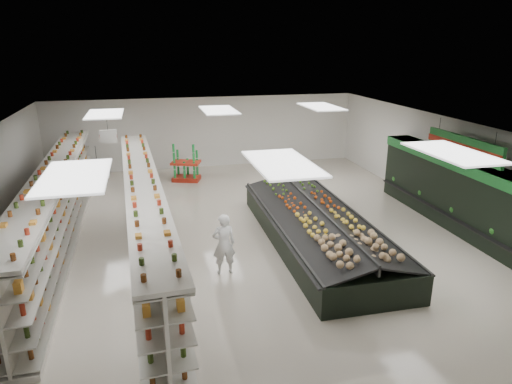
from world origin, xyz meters
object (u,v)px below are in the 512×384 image
object	(u,v)px
soda_endcap	(186,164)
shopper_main	(224,244)
gondola_left	(57,210)
produce_island	(317,227)
gondola_center	(145,218)
shopper_background	(141,172)

from	to	relation	value
soda_endcap	shopper_main	size ratio (longest dim) A/B	0.93
gondola_left	produce_island	bearing A→B (deg)	-15.65
gondola_left	gondola_center	size ratio (longest dim) A/B	1.01
shopper_main	produce_island	bearing A→B (deg)	-161.53
produce_island	shopper_background	world-z (taller)	shopper_background
produce_island	soda_endcap	world-z (taller)	soda_endcap
gondola_center	soda_endcap	distance (m)	6.80
shopper_background	gondola_center	bearing A→B (deg)	178.29
gondola_center	shopper_background	size ratio (longest dim) A/B	8.15
soda_endcap	produce_island	bearing A→B (deg)	-67.21
gondola_left	shopper_background	bearing A→B (deg)	61.45
gondola_center	produce_island	bearing A→B (deg)	-10.54
gondola_left	shopper_background	distance (m)	5.05
gondola_center	produce_island	distance (m)	4.83
soda_endcap	shopper_background	distance (m)	2.01
gondola_center	soda_endcap	size ratio (longest dim) A/B	8.27
gondola_center	gondola_left	bearing A→B (deg)	150.38
soda_endcap	shopper_background	world-z (taller)	shopper_background
produce_island	shopper_main	size ratio (longest dim) A/B	4.73
shopper_main	shopper_background	size ratio (longest dim) A/B	1.06
gondola_left	gondola_center	xyz separation A→B (m)	(2.42, -1.23, -0.01)
gondola_left	shopper_main	xyz separation A→B (m)	(4.28, -3.02, -0.18)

